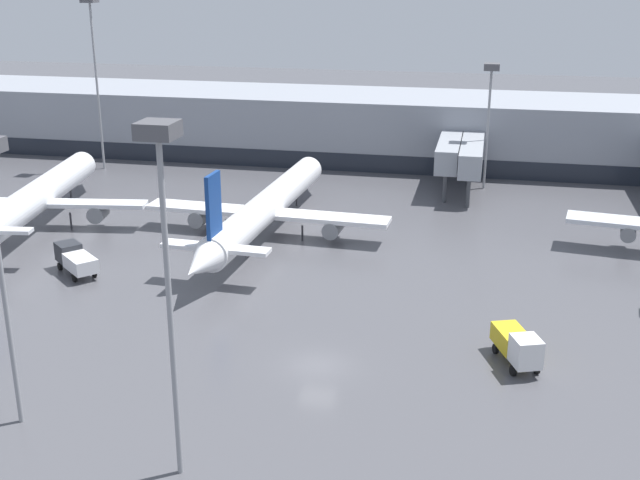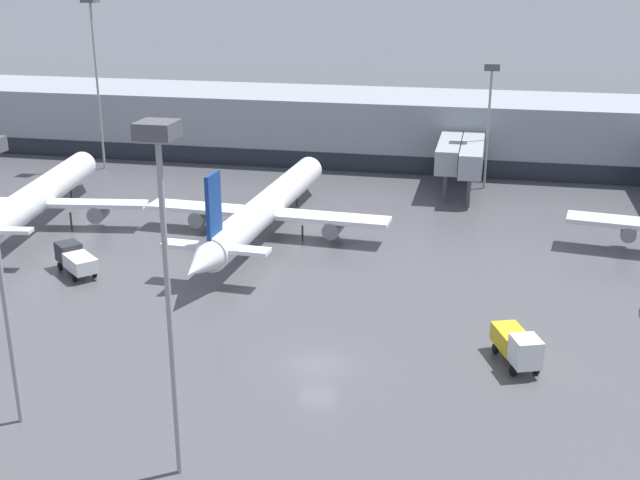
% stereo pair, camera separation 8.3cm
% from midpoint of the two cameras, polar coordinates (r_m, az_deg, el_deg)
% --- Properties ---
extents(ground_plane, '(320.00, 320.00, 0.00)m').
position_cam_midpoint_polar(ground_plane, '(55.50, -0.21, -8.91)').
color(ground_plane, '#4C4C51').
extents(terminal_building, '(160.00, 31.41, 9.00)m').
position_cam_midpoint_polar(terminal_building, '(112.25, 6.64, 7.86)').
color(terminal_building, gray).
rests_on(terminal_building, ground_plane).
extents(parked_jet_1, '(25.23, 38.84, 9.70)m').
position_cam_midpoint_polar(parked_jet_1, '(80.54, -3.91, 2.30)').
color(parked_jet_1, white).
rests_on(parked_jet_1, ground_plane).
extents(parked_jet_2, '(22.89, 35.38, 10.27)m').
position_cam_midpoint_polar(parked_jet_2, '(87.89, -19.55, 2.86)').
color(parked_jet_2, silver).
rests_on(parked_jet_2, ground_plane).
extents(service_truck_1, '(3.52, 5.50, 2.63)m').
position_cam_midpoint_polar(service_truck_1, '(56.61, 13.83, -7.25)').
color(service_truck_1, gold).
rests_on(service_truck_1, ground_plane).
extents(service_truck_2, '(5.50, 5.15, 2.40)m').
position_cam_midpoint_polar(service_truck_2, '(74.01, -17.04, -1.27)').
color(service_truck_2, silver).
rests_on(service_truck_2, ground_plane).
extents(traffic_cone_0, '(0.43, 0.43, 0.72)m').
position_cam_midpoint_polar(traffic_cone_0, '(89.54, -5.45, 2.30)').
color(traffic_cone_0, orange).
rests_on(traffic_cone_0, ground_plane).
extents(apron_light_mast_0, '(1.80, 1.80, 22.22)m').
position_cam_midpoint_polar(apron_light_mast_0, '(109.23, -15.88, 13.65)').
color(apron_light_mast_0, gray).
rests_on(apron_light_mast_0, ground_plane).
extents(apron_light_mast_2, '(1.80, 1.80, 15.06)m').
position_cam_midpoint_polar(apron_light_mast_2, '(97.99, 12.00, 10.51)').
color(apron_light_mast_2, gray).
rests_on(apron_light_mast_2, ground_plane).
extents(apron_light_mast_4, '(1.80, 1.80, 19.11)m').
position_cam_midpoint_polar(apron_light_mast_4, '(39.21, -11.17, 2.36)').
color(apron_light_mast_4, gray).
rests_on(apron_light_mast_4, ground_plane).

